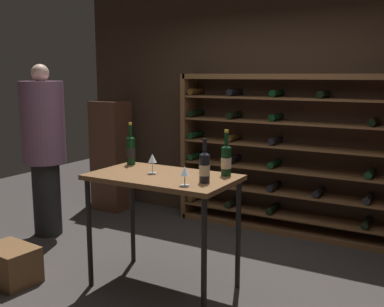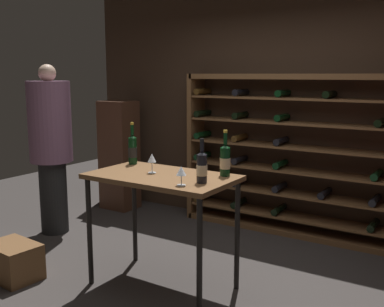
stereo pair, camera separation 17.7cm
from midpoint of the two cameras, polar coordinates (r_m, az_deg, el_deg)
name	(u,v)px [view 2 (the right image)]	position (r m, az deg, el deg)	size (l,w,h in m)	color
ground_plane	(193,287)	(4.07, 1.42, -16.25)	(9.91, 9.91, 0.00)	#383330
back_wall	(284,106)	(5.44, 12.29, 5.73)	(5.40, 0.10, 2.85)	#3D2B1E
wine_rack	(301,158)	(5.21, 14.36, -0.51)	(2.85, 0.32, 1.80)	brown
tasting_table	(162,187)	(3.80, -2.42, -4.22)	(1.20, 0.70, 0.97)	brown
person_guest_plum_blouse	(51,142)	(5.33, -16.22, 1.43)	(0.47, 0.47, 1.90)	black
wine_crate	(13,261)	(4.43, -20.22, -12.41)	(0.48, 0.34, 0.32)	brown
display_cabinet	(119,155)	(6.20, -8.22, -0.20)	(0.44, 0.36, 1.45)	#4C2D1E
wine_bottle_gold_foil	(202,167)	(3.48, 2.69, -1.68)	(0.08, 0.08, 0.34)	black
wine_bottle_green_slim	(133,149)	(4.23, -6.20, 0.52)	(0.08, 0.08, 0.38)	black
wine_bottle_amber_reserve	(225,160)	(3.72, 5.49, -0.80)	(0.09, 0.09, 0.38)	black
wine_glass_stemmed_right	(181,172)	(3.39, 0.16, -2.29)	(0.08, 0.08, 0.15)	silver
wine_glass_stemmed_center	(152,159)	(3.82, -3.67, -0.68)	(0.07, 0.07, 0.17)	silver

